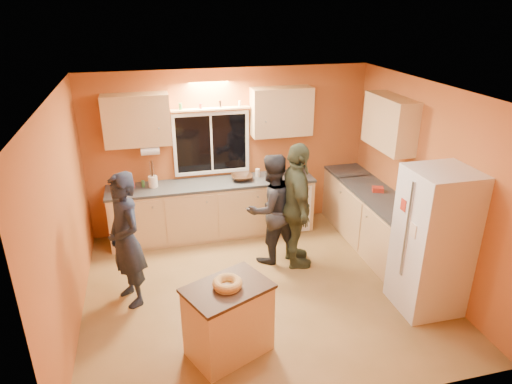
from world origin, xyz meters
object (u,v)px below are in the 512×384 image
object	(u,v)px
refrigerator	(433,242)
person_left	(126,240)
island	(228,319)
person_center	(271,209)
person_right	(297,207)

from	to	relation	value
refrigerator	person_left	xyz separation A→B (m)	(-3.53, 0.99, -0.04)
island	person_center	world-z (taller)	person_center
refrigerator	person_right	size ratio (longest dim) A/B	0.99
refrigerator	person_center	bearing A→B (deg)	135.45
person_center	person_right	distance (m)	0.38
person_center	person_right	world-z (taller)	person_right
person_right	person_left	bearing A→B (deg)	104.12
island	refrigerator	bearing A→B (deg)	-19.30
person_center	island	bearing A→B (deg)	44.02
person_right	refrigerator	bearing A→B (deg)	-130.44
island	person_center	xyz separation A→B (m)	(0.96, 1.75, 0.39)
refrigerator	person_left	size ratio (longest dim) A/B	1.05
person_left	person_center	distance (m)	2.05
island	person_right	xyz separation A→B (m)	(1.26, 1.54, 0.48)
island	person_left	bearing A→B (deg)	105.79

